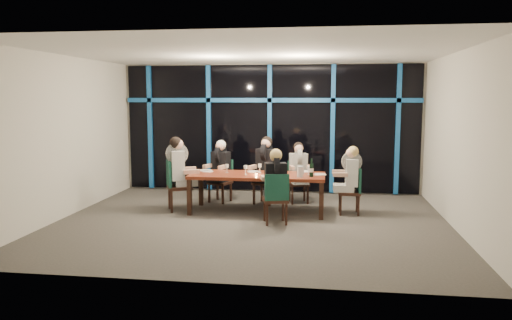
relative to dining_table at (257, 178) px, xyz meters
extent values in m
plane|color=#4E4A45|center=(0.00, -0.80, -0.68)|extent=(7.00, 7.00, 0.00)
cube|color=silver|center=(0.00, 2.20, 0.82)|extent=(7.00, 0.04, 3.00)
cube|color=silver|center=(0.00, -3.80, 0.82)|extent=(7.00, 0.04, 3.00)
cube|color=silver|center=(-3.50, -0.80, 0.82)|extent=(0.04, 6.00, 3.00)
cube|color=silver|center=(3.50, -0.80, 0.82)|extent=(0.04, 6.00, 3.00)
cube|color=white|center=(0.00, -0.80, 2.32)|extent=(7.00, 6.00, 0.04)
cube|color=black|center=(0.00, 2.14, 0.82)|extent=(6.86, 0.04, 2.94)
cube|color=#134F95|center=(-2.90, 2.09, 0.82)|extent=(0.10, 0.10, 2.94)
cube|color=#134F95|center=(-1.45, 2.09, 0.82)|extent=(0.10, 0.10, 2.94)
cube|color=#134F95|center=(0.00, 2.09, 0.82)|extent=(0.10, 0.10, 2.94)
cube|color=#134F95|center=(1.45, 2.09, 0.82)|extent=(0.10, 0.10, 2.94)
cube|color=#134F95|center=(2.90, 2.09, 0.82)|extent=(0.10, 0.10, 2.94)
cube|color=#134F95|center=(0.00, 2.09, 1.48)|extent=(6.86, 0.10, 0.10)
cube|color=#FF2D14|center=(1.10, 2.45, 1.47)|extent=(0.60, 0.05, 0.35)
cube|color=maroon|center=(0.00, 0.00, 0.04)|extent=(2.60, 1.00, 0.06)
cube|color=black|center=(-1.24, -0.44, -0.34)|extent=(0.08, 0.08, 0.69)
cube|color=black|center=(1.24, -0.44, -0.34)|extent=(0.08, 0.08, 0.69)
cube|color=black|center=(-1.24, 0.44, -0.34)|extent=(0.08, 0.08, 0.69)
cube|color=black|center=(1.24, 0.44, -0.34)|extent=(0.08, 0.08, 0.69)
cube|color=black|center=(-0.92, 0.83, -0.26)|extent=(0.53, 0.53, 0.06)
cube|color=#174A39|center=(-0.86, 1.00, -0.01)|extent=(0.41, 0.18, 0.47)
cube|color=black|center=(-1.14, 0.73, -0.49)|extent=(0.05, 0.05, 0.39)
cube|color=black|center=(-0.82, 0.61, -0.49)|extent=(0.05, 0.05, 0.39)
cube|color=black|center=(-1.03, 1.04, -0.49)|extent=(0.05, 0.05, 0.39)
cube|color=black|center=(-0.71, 0.93, -0.49)|extent=(0.05, 0.05, 0.39)
cube|color=black|center=(0.06, 0.79, -0.23)|extent=(0.57, 0.57, 0.06)
cube|color=#174A39|center=(0.13, 0.97, 0.04)|extent=(0.44, 0.20, 0.50)
cube|color=black|center=(-0.17, 0.68, -0.47)|extent=(0.05, 0.05, 0.42)
cube|color=black|center=(0.17, 0.56, -0.47)|extent=(0.05, 0.05, 0.42)
cube|color=black|center=(-0.05, 1.02, -0.47)|extent=(0.05, 0.05, 0.42)
cube|color=black|center=(0.29, 0.90, -0.47)|extent=(0.05, 0.05, 0.42)
cube|color=black|center=(0.75, 0.96, -0.27)|extent=(0.50, 0.50, 0.05)
cube|color=#174A39|center=(0.70, 1.14, -0.03)|extent=(0.41, 0.15, 0.45)
cube|color=black|center=(0.63, 0.76, -0.49)|extent=(0.04, 0.04, 0.38)
cube|color=black|center=(0.95, 0.85, -0.49)|extent=(0.04, 0.04, 0.38)
cube|color=black|center=(0.55, 1.08, -0.49)|extent=(0.04, 0.04, 0.38)
cube|color=black|center=(0.86, 1.16, -0.49)|extent=(0.04, 0.04, 0.38)
cube|color=black|center=(-1.54, -0.06, -0.22)|extent=(0.61, 0.61, 0.06)
cube|color=#174A39|center=(-1.73, -0.15, 0.06)|extent=(0.24, 0.44, 0.51)
cube|color=black|center=(-1.30, -0.16, -0.47)|extent=(0.05, 0.05, 0.43)
cube|color=black|center=(-1.45, 0.18, -0.47)|extent=(0.05, 0.05, 0.43)
cube|color=black|center=(-1.64, -0.31, -0.47)|extent=(0.05, 0.05, 0.43)
cube|color=black|center=(-1.79, 0.03, -0.47)|extent=(0.05, 0.05, 0.43)
cube|color=black|center=(1.76, 0.09, -0.27)|extent=(0.43, 0.43, 0.06)
cube|color=#174A39|center=(1.95, 0.10, -0.02)|extent=(0.06, 0.42, 0.46)
cube|color=black|center=(1.59, 0.26, -0.49)|extent=(0.04, 0.04, 0.39)
cube|color=black|center=(1.60, -0.08, -0.49)|extent=(0.04, 0.04, 0.39)
cube|color=black|center=(1.92, 0.26, -0.49)|extent=(0.04, 0.04, 0.39)
cube|color=black|center=(1.93, -0.07, -0.49)|extent=(0.04, 0.04, 0.39)
cube|color=black|center=(0.43, -0.82, -0.26)|extent=(0.52, 0.52, 0.06)
cube|color=#174A39|center=(0.48, -1.00, -0.01)|extent=(0.42, 0.15, 0.47)
cube|color=black|center=(0.55, -0.61, -0.48)|extent=(0.05, 0.05, 0.39)
cube|color=black|center=(0.23, -0.70, -0.48)|extent=(0.05, 0.05, 0.39)
cube|color=black|center=(0.64, -0.94, -0.48)|extent=(0.05, 0.05, 0.39)
cube|color=black|center=(0.31, -1.03, -0.48)|extent=(0.05, 0.05, 0.39)
cube|color=black|center=(-0.96, 0.72, -0.17)|extent=(0.45, 0.48, 0.13)
cube|color=black|center=(-0.91, 0.86, 0.14)|extent=(0.43, 0.33, 0.52)
cylinder|color=black|center=(-0.91, 0.86, 0.34)|extent=(0.22, 0.40, 0.39)
sphere|color=tan|center=(-0.92, 0.85, 0.51)|extent=(0.20, 0.20, 0.20)
sphere|color=silver|center=(-0.90, 0.88, 0.54)|extent=(0.21, 0.21, 0.21)
cube|color=tan|center=(-1.16, 0.71, 0.11)|extent=(0.16, 0.29, 0.07)
cube|color=tan|center=(-0.81, 0.59, 0.11)|extent=(0.16, 0.29, 0.07)
cube|color=black|center=(0.02, 0.67, -0.13)|extent=(0.48, 0.52, 0.14)
cube|color=black|center=(0.08, 0.82, 0.20)|extent=(0.46, 0.36, 0.56)
cylinder|color=black|center=(0.08, 0.82, 0.42)|extent=(0.23, 0.43, 0.42)
sphere|color=tan|center=(0.07, 0.81, 0.59)|extent=(0.21, 0.21, 0.21)
sphere|color=black|center=(0.08, 0.84, 0.62)|extent=(0.23, 0.23, 0.23)
cube|color=tan|center=(-0.19, 0.67, 0.11)|extent=(0.18, 0.31, 0.08)
cube|color=tan|center=(0.18, 0.53, 0.11)|extent=(0.18, 0.31, 0.08)
cube|color=black|center=(0.77, 0.86, -0.18)|extent=(0.41, 0.45, 0.13)
cube|color=black|center=(0.74, 1.00, 0.12)|extent=(0.41, 0.30, 0.51)
cylinder|color=black|center=(0.74, 1.00, 0.32)|extent=(0.19, 0.39, 0.38)
sphere|color=tan|center=(0.74, 0.98, 0.48)|extent=(0.19, 0.19, 0.19)
sphere|color=black|center=(0.73, 1.02, 0.51)|extent=(0.21, 0.21, 0.21)
cube|color=tan|center=(0.62, 0.74, 0.10)|extent=(0.14, 0.28, 0.07)
cube|color=tan|center=(0.97, 0.83, 0.10)|extent=(0.14, 0.28, 0.07)
cube|color=black|center=(-1.43, -0.01, -0.12)|extent=(0.55, 0.52, 0.14)
cube|color=black|center=(-1.58, -0.08, 0.22)|extent=(0.39, 0.48, 0.58)
cylinder|color=black|center=(-1.58, -0.08, 0.45)|extent=(0.44, 0.27, 0.43)
sphere|color=tan|center=(-1.56, -0.07, 0.64)|extent=(0.22, 0.22, 0.22)
sphere|color=black|center=(-1.60, -0.09, 0.67)|extent=(0.24, 0.24, 0.24)
cube|color=tan|center=(-1.27, -0.17, 0.11)|extent=(0.32, 0.20, 0.08)
cube|color=tan|center=(-1.44, 0.21, 0.11)|extent=(0.32, 0.20, 0.08)
cube|color=black|center=(1.65, 0.09, -0.18)|extent=(0.40, 0.34, 0.13)
cube|color=black|center=(1.80, 0.10, 0.13)|extent=(0.23, 0.37, 0.52)
cylinder|color=black|center=(1.80, 0.10, 0.33)|extent=(0.39, 0.10, 0.39)
sphere|color=tan|center=(1.78, 0.10, 0.50)|extent=(0.19, 0.19, 0.19)
sphere|color=tan|center=(1.82, 0.10, 0.52)|extent=(0.21, 0.21, 0.21)
cube|color=tan|center=(1.57, 0.27, 0.10)|extent=(0.28, 0.08, 0.07)
cube|color=tan|center=(1.58, -0.09, 0.10)|extent=(0.28, 0.08, 0.07)
cube|color=black|center=(0.40, -0.71, -0.17)|extent=(0.43, 0.47, 0.13)
cube|color=black|center=(0.44, -0.86, 0.14)|extent=(0.42, 0.31, 0.53)
cylinder|color=black|center=(0.44, -0.86, 0.35)|extent=(0.19, 0.41, 0.39)
sphere|color=tan|center=(0.44, -0.84, 0.52)|extent=(0.20, 0.20, 0.20)
sphere|color=tan|center=(0.45, -0.87, 0.55)|extent=(0.22, 0.22, 0.22)
cube|color=tan|center=(0.57, -0.59, 0.11)|extent=(0.14, 0.29, 0.08)
cube|color=tan|center=(0.20, -0.69, 0.11)|extent=(0.14, 0.29, 0.08)
cylinder|color=white|center=(-1.11, 0.30, 0.08)|extent=(0.24, 0.24, 0.01)
cylinder|color=white|center=(-0.12, 0.26, 0.08)|extent=(0.24, 0.24, 0.01)
cylinder|color=white|center=(0.89, 0.42, 0.08)|extent=(0.24, 0.24, 0.01)
cylinder|color=white|center=(-1.03, 0.17, 0.08)|extent=(0.24, 0.24, 0.01)
cylinder|color=white|center=(1.20, 0.08, 0.08)|extent=(0.24, 0.24, 0.01)
cylinder|color=white|center=(0.29, -0.28, 0.08)|extent=(0.24, 0.24, 0.01)
cylinder|color=black|center=(1.04, -0.19, 0.19)|extent=(0.08, 0.08, 0.25)
cylinder|color=black|center=(1.04, -0.19, 0.37)|extent=(0.03, 0.03, 0.09)
cylinder|color=silver|center=(1.04, -0.19, 0.19)|extent=(0.08, 0.08, 0.07)
cylinder|color=silver|center=(0.84, -0.26, 0.17)|extent=(0.11, 0.11, 0.21)
cylinder|color=silver|center=(0.90, -0.26, 0.19)|extent=(0.02, 0.02, 0.15)
cylinder|color=#F29D48|center=(-0.01, -0.12, 0.08)|extent=(0.05, 0.05, 0.03)
cylinder|color=silver|center=(-0.22, -0.07, 0.07)|extent=(0.06, 0.06, 0.01)
cylinder|color=silver|center=(-0.22, -0.07, 0.12)|extent=(0.01, 0.01, 0.10)
cylinder|color=silver|center=(-0.22, -0.07, 0.21)|extent=(0.07, 0.07, 0.07)
cylinder|color=silver|center=(0.02, 0.18, 0.07)|extent=(0.07, 0.07, 0.01)
cylinder|color=silver|center=(0.02, 0.18, 0.13)|extent=(0.01, 0.01, 0.10)
cylinder|color=silver|center=(0.02, 0.18, 0.21)|extent=(0.07, 0.07, 0.07)
cylinder|color=white|center=(0.39, -0.11, 0.07)|extent=(0.06, 0.06, 0.01)
cylinder|color=white|center=(0.39, -0.11, 0.12)|extent=(0.01, 0.01, 0.09)
cylinder|color=white|center=(0.39, -0.11, 0.20)|extent=(0.06, 0.06, 0.06)
cylinder|color=white|center=(-0.62, 0.10, 0.07)|extent=(0.06, 0.06, 0.01)
cylinder|color=white|center=(-0.62, 0.10, 0.12)|extent=(0.01, 0.01, 0.10)
cylinder|color=white|center=(-0.62, 0.10, 0.20)|extent=(0.07, 0.07, 0.07)
cylinder|color=silver|center=(0.99, 0.06, 0.07)|extent=(0.06, 0.06, 0.01)
cylinder|color=silver|center=(0.99, 0.06, 0.12)|extent=(0.01, 0.01, 0.09)
cylinder|color=silver|center=(0.99, 0.06, 0.20)|extent=(0.06, 0.06, 0.06)
camera|label=1|loc=(1.31, -9.45, 1.55)|focal=35.00mm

